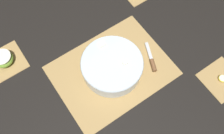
# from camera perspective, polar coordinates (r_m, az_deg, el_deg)

# --- Properties ---
(ground_plane) EXTENTS (6.00, 6.00, 0.00)m
(ground_plane) POSITION_cam_1_polar(r_m,az_deg,el_deg) (1.10, 0.00, -0.80)
(ground_plane) COLOR black
(bamboo_mat_center) EXTENTS (0.47, 0.36, 0.01)m
(bamboo_mat_center) POSITION_cam_1_polar(r_m,az_deg,el_deg) (1.09, 0.00, -0.73)
(bamboo_mat_center) COLOR #A8844C
(bamboo_mat_center) RESTS_ON ground_plane
(coaster_mat_near_right) EXTENTS (0.15, 0.15, 0.01)m
(coaster_mat_near_right) POSITION_cam_1_polar(r_m,az_deg,el_deg) (1.20, -22.14, 1.06)
(coaster_mat_near_right) COLOR #A8844C
(coaster_mat_near_right) RESTS_ON ground_plane
(coaster_mat_far_left) EXTENTS (0.15, 0.15, 0.01)m
(coaster_mat_far_left) POSITION_cam_1_polar(r_m,az_deg,el_deg) (1.17, 22.78, -2.46)
(coaster_mat_far_left) COLOR #A8844C
(coaster_mat_far_left) RESTS_ON ground_plane
(fruit_salad_bowl) EXTENTS (0.25, 0.25, 0.08)m
(fruit_salad_bowl) POSITION_cam_1_polar(r_m,az_deg,el_deg) (1.05, -0.00, 0.30)
(fruit_salad_bowl) COLOR silver
(fruit_salad_bowl) RESTS_ON bamboo_mat_center
(paring_knife) EXTENTS (0.07, 0.14, 0.02)m
(paring_knife) POSITION_cam_1_polar(r_m,az_deg,el_deg) (1.11, 8.86, 0.73)
(paring_knife) COLOR silver
(paring_knife) RESTS_ON bamboo_mat_center
(apple_half) EXTENTS (0.08, 0.08, 0.04)m
(apple_half) POSITION_cam_1_polar(r_m,az_deg,el_deg) (1.18, -22.58, 1.64)
(apple_half) COLOR #7FAD38
(apple_half) RESTS_ON coaster_mat_near_right
(banana_coin_single) EXTENTS (0.03, 0.03, 0.01)m
(banana_coin_single) POSITION_cam_1_polar(r_m,az_deg,el_deg) (1.16, 22.91, -2.31)
(banana_coin_single) COLOR #F7EFC6
(banana_coin_single) RESTS_ON coaster_mat_far_left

